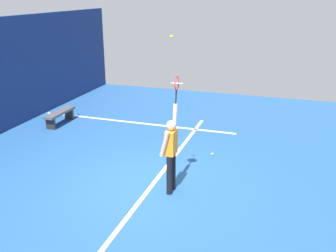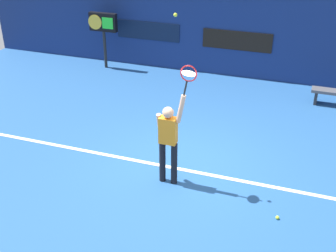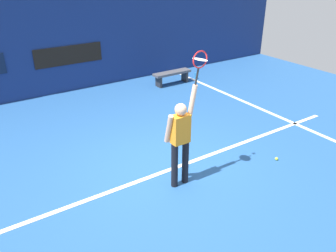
% 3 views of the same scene
% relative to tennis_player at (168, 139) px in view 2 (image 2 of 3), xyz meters
% --- Properties ---
extents(ground_plane, '(18.00, 18.00, 0.00)m').
position_rel_tennis_player_xyz_m(ground_plane, '(0.08, 0.66, -1.01)').
color(ground_plane, '#23518C').
extents(back_wall, '(18.00, 0.20, 3.55)m').
position_rel_tennis_player_xyz_m(back_wall, '(0.08, 6.40, 0.76)').
color(back_wall, navy).
rests_on(back_wall, ground_plane).
extents(sponsor_banner_center, '(2.20, 0.03, 0.60)m').
position_rel_tennis_player_xyz_m(sponsor_banner_center, '(0.08, 6.28, 0.19)').
color(sponsor_banner_center, black).
extents(sponsor_banner_portside, '(2.20, 0.03, 0.60)m').
position_rel_tennis_player_xyz_m(sponsor_banner_portside, '(-2.92, 6.28, 0.22)').
color(sponsor_banner_portside, '#0C1933').
extents(court_baseline, '(10.00, 0.10, 0.01)m').
position_rel_tennis_player_xyz_m(court_baseline, '(0.08, 0.50, -1.01)').
color(court_baseline, white).
rests_on(court_baseline, ground_plane).
extents(tennis_player, '(0.60, 0.31, 1.99)m').
position_rel_tennis_player_xyz_m(tennis_player, '(0.00, 0.00, 0.00)').
color(tennis_player, black).
rests_on(tennis_player, ground_plane).
extents(tennis_racket, '(0.37, 0.27, 0.62)m').
position_rel_tennis_player_xyz_m(tennis_racket, '(0.38, -0.00, 1.37)').
color(tennis_racket, black).
extents(tennis_ball, '(0.07, 0.07, 0.07)m').
position_rel_tennis_player_xyz_m(tennis_ball, '(0.11, 0.04, 2.42)').
color(tennis_ball, '#CCE033').
extents(scoreboard_clock, '(0.96, 0.20, 1.86)m').
position_rel_tennis_player_xyz_m(scoreboard_clock, '(-4.26, 5.68, 0.45)').
color(scoreboard_clock, black).
rests_on(scoreboard_clock, ground_plane).
extents(spare_ball, '(0.07, 0.07, 0.07)m').
position_rel_tennis_player_xyz_m(spare_ball, '(2.27, -0.47, -0.98)').
color(spare_ball, '#CCE033').
rests_on(spare_ball, ground_plane).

